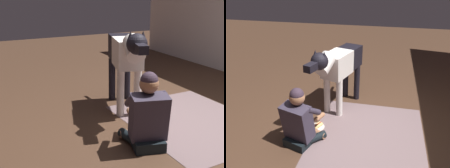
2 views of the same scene
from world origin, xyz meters
TOP-DOWN VIEW (x-y plane):
  - ground_plane at (0.00, 0.00)m, footprint 16.13×16.13m
  - area_rug at (-0.15, 0.17)m, footprint 1.93×1.64m
  - person_sitting_on_floor at (0.15, -0.76)m, footprint 0.70×0.59m
  - large_dog at (-0.89, -0.43)m, footprint 1.60×0.64m
  - hot_dog_on_plate at (-0.24, -0.64)m, footprint 0.23×0.23m

SIDE VIEW (x-z plane):
  - ground_plane at x=0.00m, z-range 0.00..0.00m
  - area_rug at x=-0.15m, z-range 0.00..0.01m
  - hot_dog_on_plate at x=-0.24m, z-range 0.00..0.06m
  - person_sitting_on_floor at x=0.15m, z-range -0.08..0.80m
  - large_dog at x=-0.89m, z-range 0.20..1.43m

